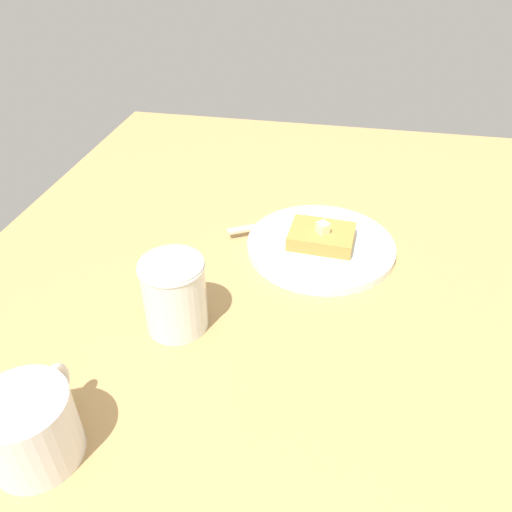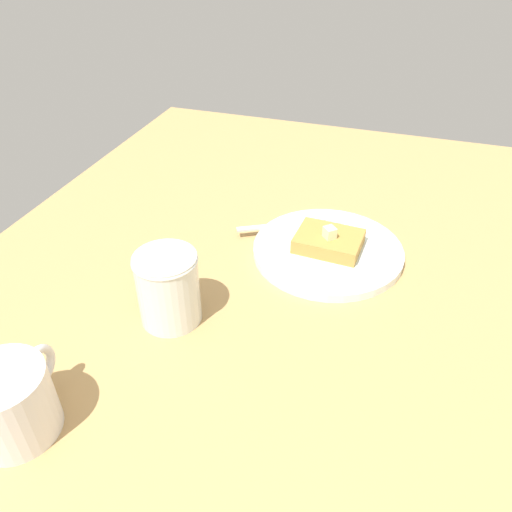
{
  "view_description": "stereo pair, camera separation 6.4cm",
  "coord_description": "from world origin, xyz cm",
  "views": [
    {
      "loc": [
        -53.84,
        4.78,
        44.56
      ],
      "look_at": [
        -2.77,
        14.76,
        6.79
      ],
      "focal_mm": 35.0,
      "sensor_mm": 36.0,
      "label": 1
    },
    {
      "loc": [
        -52.23,
        -1.44,
        44.56
      ],
      "look_at": [
        -2.77,
        14.76,
        6.79
      ],
      "focal_mm": 35.0,
      "sensor_mm": 36.0,
      "label": 2
    }
  ],
  "objects": [
    {
      "name": "table_surface",
      "position": [
        0.0,
        0.0,
        1.15
      ],
      "size": [
        111.91,
        111.91,
        2.29
      ],
      "primitive_type": "cube",
      "color": "tan",
      "rests_on": "ground"
    },
    {
      "name": "plate",
      "position": [
        6.77,
        6.98,
        3.01
      ],
      "size": [
        21.48,
        21.48,
        1.25
      ],
      "color": "white",
      "rests_on": "table_surface"
    },
    {
      "name": "toast_slice_center",
      "position": [
        6.77,
        6.98,
        4.59
      ],
      "size": [
        7.62,
        9.6,
        2.1
      ],
      "primitive_type": "cube",
      "rotation": [
        0.0,
        0.0,
        -0.07
      ],
      "color": "#B2833C",
      "rests_on": "plate"
    },
    {
      "name": "butter_pat_primary",
      "position": [
        6.15,
        6.87,
        6.45
      ],
      "size": [
        2.16,
        2.16,
        1.61
      ],
      "primitive_type": "cube",
      "rotation": [
        0.0,
        0.0,
        0.76
      ],
      "color": "beige",
      "rests_on": "toast_slice_center"
    },
    {
      "name": "fork",
      "position": [
        11.06,
        12.95,
        3.73
      ],
      "size": [
        8.83,
        14.77,
        0.36
      ],
      "color": "silver",
      "rests_on": "plate"
    },
    {
      "name": "syrup_jar",
      "position": [
        -12.3,
        22.54,
        6.52
      ],
      "size": [
        7.6,
        7.6,
        9.2
      ],
      "color": "#5B2B0E",
      "rests_on": "table_surface"
    },
    {
      "name": "coffee_mug",
      "position": [
        -31.21,
        29.66,
        6.09
      ],
      "size": [
        10.83,
        8.27,
        7.56
      ],
      "color": "silver",
      "rests_on": "table_surface"
    }
  ]
}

